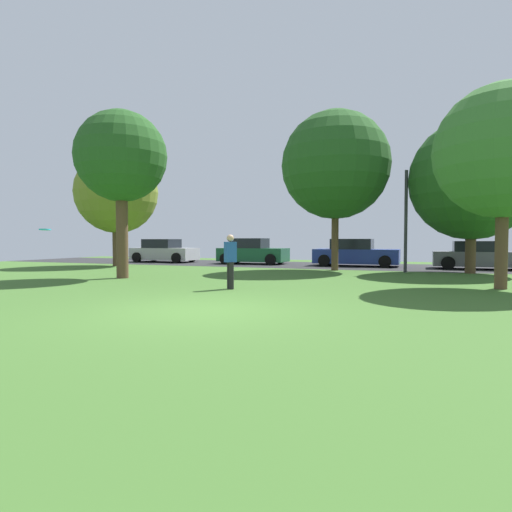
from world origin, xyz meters
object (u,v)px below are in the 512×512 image
Objects in this scene: oak_tree_right at (504,151)px; parked_car_green at (252,252)px; street_lamp_post at (406,222)px; maple_tree_far at (335,165)px; maple_tree_near at (117,193)px; person_thrower at (230,259)px; parked_car_grey at (481,256)px; parked_car_blue at (355,254)px; oak_tree_center at (121,157)px; oak_tree_left at (472,179)px; parked_car_silver at (164,252)px; frisbee_disc at (45,230)px.

parked_car_green is at bearing 140.87° from oak_tree_right.
maple_tree_far is at bearing 176.79° from street_lamp_post.
maple_tree_near is (-11.87, -1.00, -0.91)m from maple_tree_far.
person_thrower is 0.36× the size of parked_car_grey.
maple_tree_near reaches higher than parked_car_blue.
oak_tree_center is 0.95× the size of oak_tree_left.
maple_tree_far is 8.55m from parked_car_grey.
maple_tree_near reaches higher than street_lamp_post.
oak_tree_left is at bearing -175.99° from person_thrower.
person_thrower is at bearing -128.25° from oak_tree_left.
maple_tree_far reaches higher than street_lamp_post.
parked_car_grey is at bearing 86.55° from oak_tree_right.
oak_tree_right is 15.44m from parked_car_green.
person_thrower is at bearing -36.37° from maple_tree_near.
parked_car_silver is 15.51m from street_lamp_post.
frisbee_disc is 0.08× the size of street_lamp_post.
oak_tree_left reaches higher than oak_tree_center.
maple_tree_near is 17.56× the size of frisbee_disc.
frisbee_disc reaches higher than parked_car_silver.
parked_car_grey is (6.13, -0.33, -0.05)m from parked_car_blue.
maple_tree_near is 15.15m from street_lamp_post.
parked_car_silver is at bearing 163.66° from maple_tree_far.
maple_tree_far is 1.65× the size of parked_car_blue.
parked_car_silver is (-7.19, 15.78, -1.01)m from frisbee_disc.
oak_tree_left is 0.88× the size of maple_tree_far.
maple_tree_far reaches higher than parked_car_silver.
parked_car_silver is at bearing -97.14° from person_thrower.
person_thrower is 12.59m from parked_car_blue.
street_lamp_post is at bearing 3.15° from maple_tree_near.
oak_tree_left reaches higher than oak_tree_right.
maple_tree_far is at bearing -96.40° from parked_car_blue.
oak_tree_right reaches higher than frisbee_disc.
maple_tree_near is at bearing -175.16° from maple_tree_far.
parked_car_silver is at bearing -177.81° from parked_car_green.
street_lamp_post reaches higher than parked_car_green.
oak_tree_center is at bearing -133.87° from maple_tree_far.
oak_tree_left reaches higher than parked_car_grey.
frisbee_disc is (7.23, -11.30, -2.35)m from maple_tree_near.
maple_tree_far is 11.95m from maple_tree_near.
maple_tree_far is at bearing -176.39° from oak_tree_left.
oak_tree_left reaches higher than parked_car_blue.
oak_tree_right is (5.99, -5.81, -0.94)m from maple_tree_far.
parked_car_silver is at bearing 116.22° from oak_tree_center.
oak_tree_center reaches higher than oak_tree_right.
parked_car_silver is 18.39m from parked_car_grey.
oak_tree_right is at bearing -93.45° from parked_car_grey.
oak_tree_center is 7.91m from maple_tree_near.
parked_car_grey is at bearing 27.43° from maple_tree_far.
parked_car_grey is (7.94, 12.12, -0.24)m from person_thrower.
street_lamp_post is at bearing -168.33° from oak_tree_left.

